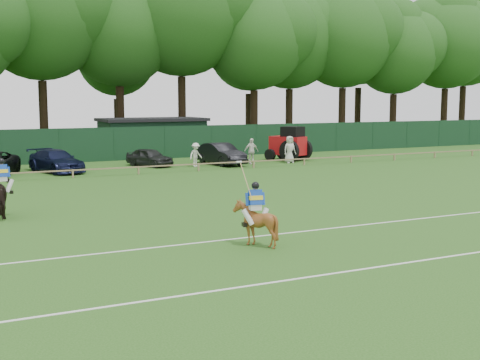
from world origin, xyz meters
TOP-DOWN VIEW (x-y plane):
  - ground at (0.00, 0.00)m, footprint 160.00×160.00m
  - horse_dark at (-8.12, 6.69)m, footprint 1.15×2.20m
  - horse_chestnut at (-1.53, -2.15)m, footprint 1.42×1.53m
  - sedan_navy at (-3.31, 21.38)m, footprint 3.26×5.26m
  - hatch_grey at (3.10, 22.12)m, footprint 2.82×3.97m
  - estate_black at (7.95, 20.93)m, footprint 2.15×4.74m
  - spectator_left at (5.86, 20.53)m, footprint 1.20×0.94m
  - spectator_mid at (10.06, 20.37)m, footprint 1.08×0.47m
  - spectator_right at (12.87, 19.76)m, footprint 0.97×0.65m
  - rider_dark at (-8.12, 6.68)m, footprint 0.94×0.40m
  - rider_chestnut at (-1.53, -2.16)m, footprint 0.93×0.68m
  - pitch_lines at (0.00, -3.50)m, footprint 60.00×5.10m
  - pitch_rail at (0.00, 18.00)m, footprint 62.10×0.10m
  - perimeter_fence at (0.00, 27.00)m, footprint 92.08×0.08m
  - utility_shed at (6.00, 30.00)m, footprint 8.40×4.40m
  - tree_row at (2.00, 35.00)m, footprint 96.00×12.00m
  - tractor at (13.81, 21.35)m, footprint 3.10×3.59m

SIDE VIEW (x-z plane):
  - ground at x=0.00m, z-range 0.00..0.00m
  - tree_row at x=2.00m, z-range -10.50..10.50m
  - pitch_lines at x=0.00m, z-range 0.00..0.01m
  - pitch_rail at x=0.00m, z-range 0.20..0.70m
  - hatch_grey at x=3.10m, z-range 0.00..1.25m
  - sedan_navy at x=-3.31m, z-range 0.00..1.42m
  - horse_chestnut at x=-1.53m, z-range 0.00..1.45m
  - estate_black at x=7.95m, z-range 0.00..1.51m
  - spectator_left at x=5.86m, z-range 0.00..1.63m
  - horse_dark at x=-8.12m, z-range 0.00..1.79m
  - spectator_mid at x=10.06m, z-range 0.00..1.83m
  - spectator_right at x=12.87m, z-range 0.00..1.95m
  - tractor at x=13.81m, z-range -0.07..2.47m
  - perimeter_fence at x=0.00m, z-range 0.00..2.50m
  - rider_chestnut at x=-1.53m, z-range 0.39..2.44m
  - utility_shed at x=6.00m, z-range 0.02..3.06m
  - rider_dark at x=-8.12m, z-range 0.98..2.39m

